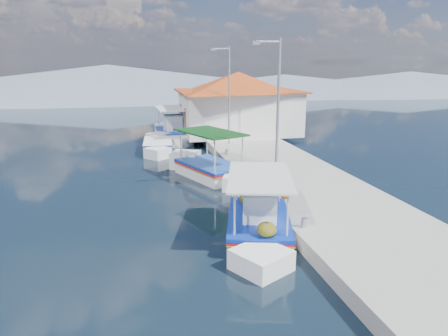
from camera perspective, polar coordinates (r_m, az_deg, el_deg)
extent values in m
plane|color=black|center=(15.48, -6.82, -6.79)|extent=(160.00, 160.00, 0.00)
cube|color=#9D9A93|center=(22.27, 6.85, 0.45)|extent=(5.00, 44.00, 0.50)
cylinder|color=#A5A8AD|center=(13.41, 10.96, -7.39)|extent=(0.20, 0.20, 0.30)
cylinder|color=#A5A8AD|center=(17.85, 4.69, -1.66)|extent=(0.20, 0.20, 0.30)
cylinder|color=#A5A8AD|center=(23.49, 0.43, 2.28)|extent=(0.20, 0.20, 0.30)
cylinder|color=#A5A8AD|center=(29.26, -2.18, 4.68)|extent=(0.20, 0.20, 0.30)
cube|color=white|center=(13.93, 4.78, -8.36)|extent=(2.84, 4.14, 0.82)
cube|color=white|center=(15.91, -0.04, -4.97)|extent=(1.88, 1.88, 0.91)
cube|color=white|center=(12.15, 11.04, -12.14)|extent=(1.82, 1.82, 0.78)
cube|color=#0B2B9A|center=(13.79, 4.82, -6.90)|extent=(2.93, 4.26, 0.05)
cube|color=red|center=(13.81, 4.81, -7.17)|extent=(2.93, 4.26, 0.04)
cube|color=#C79016|center=(13.83, 4.80, -7.40)|extent=(2.93, 4.26, 0.03)
cube|color=#0B2B9A|center=(13.76, 4.82, -6.66)|extent=(2.93, 4.23, 0.04)
cube|color=brown|center=(13.77, 4.82, -6.76)|extent=(2.67, 4.03, 0.04)
cube|color=white|center=(13.40, 5.46, -5.21)|extent=(1.31, 1.37, 0.96)
cube|color=silver|center=(13.25, 5.51, -3.19)|extent=(1.43, 1.48, 0.05)
cylinder|color=beige|center=(14.49, -1.04, -2.73)|extent=(0.06, 0.06, 1.39)
cylinder|color=beige|center=(15.21, 4.11, -1.94)|extent=(0.06, 0.06, 1.39)
cylinder|color=beige|center=(11.90, 5.87, -6.68)|extent=(0.06, 0.06, 1.39)
cylinder|color=beige|center=(12.76, 11.63, -5.43)|extent=(0.06, 0.06, 1.39)
cube|color=silver|center=(13.34, 4.94, -1.19)|extent=(2.93, 4.16, 0.06)
ellipsoid|color=#464A13|center=(14.50, 1.09, -4.57)|extent=(0.66, 0.73, 0.49)
ellipsoid|color=#464A13|center=(15.16, 2.32, -3.89)|extent=(0.56, 0.61, 0.42)
ellipsoid|color=#464A13|center=(12.60, 9.36, -7.89)|extent=(0.59, 0.65, 0.44)
sphere|color=#D56006|center=(14.43, 6.68, -3.09)|extent=(0.35, 0.35, 0.35)
cube|color=white|center=(20.59, -1.86, -0.70)|extent=(3.23, 4.13, 0.93)
cube|color=white|center=(22.89, -0.54, 1.15)|extent=(1.84, 1.84, 1.03)
cube|color=white|center=(18.36, -3.45, -2.59)|extent=(1.79, 1.79, 0.88)
cube|color=#0B2B9A|center=(20.48, -1.87, 0.47)|extent=(3.33, 4.26, 0.06)
cube|color=red|center=(20.50, -1.87, 0.25)|extent=(3.33, 4.26, 0.05)
cube|color=#C79016|center=(20.52, -1.87, 0.07)|extent=(3.33, 4.26, 0.04)
cube|color=#1D4EAF|center=(20.46, -1.87, 0.65)|extent=(3.34, 4.23, 0.05)
cube|color=brown|center=(20.47, -1.87, 0.57)|extent=(3.06, 4.00, 0.05)
cylinder|color=beige|center=(21.94, -3.03, 3.60)|extent=(0.07, 0.07, 1.57)
cylinder|color=beige|center=(21.63, 1.03, 3.46)|extent=(0.07, 0.07, 1.57)
cylinder|color=beige|center=(19.03, -5.20, 1.89)|extent=(0.07, 0.07, 1.57)
cylinder|color=beige|center=(18.67, -0.54, 1.71)|extent=(0.07, 0.07, 1.57)
cube|color=#0C3D13|center=(20.15, -1.91, 4.92)|extent=(3.32, 4.17, 0.07)
cube|color=white|center=(27.03, -9.06, 2.74)|extent=(1.92, 3.32, 0.90)
cube|color=white|center=(29.10, -9.63, 3.77)|extent=(1.72, 1.72, 0.99)
cube|color=white|center=(25.01, -8.43, 1.83)|extent=(1.68, 1.68, 0.85)
cube|color=#0B2B9A|center=(26.95, -9.10, 3.61)|extent=(1.98, 3.42, 0.06)
cube|color=red|center=(26.96, -9.09, 3.45)|extent=(1.98, 3.42, 0.05)
cube|color=#C79016|center=(26.97, -9.08, 3.31)|extent=(1.98, 3.42, 0.04)
cube|color=white|center=(26.93, -9.10, 3.74)|extent=(1.99, 3.39, 0.05)
cube|color=brown|center=(26.94, -9.10, 3.68)|extent=(1.78, 3.25, 0.05)
cube|color=white|center=(30.92, -6.98, 4.30)|extent=(2.28, 4.14, 0.96)
cube|color=white|center=(33.57, -7.25, 5.29)|extent=(2.15, 2.15, 1.06)
cube|color=white|center=(28.35, -6.68, 3.39)|extent=(2.09, 2.09, 0.91)
cube|color=#0B2B9A|center=(30.85, -7.01, 5.11)|extent=(2.35, 4.27, 0.06)
cube|color=red|center=(30.86, -7.00, 4.96)|extent=(2.35, 4.27, 0.05)
cube|color=#C79016|center=(30.87, -7.00, 4.83)|extent=(2.35, 4.27, 0.04)
cube|color=#0B2B9A|center=(30.84, -7.01, 5.24)|extent=(2.37, 4.23, 0.05)
cube|color=brown|center=(30.84, -7.01, 5.18)|extent=(2.11, 4.05, 0.05)
cube|color=white|center=(30.46, -7.01, 6.12)|extent=(1.22, 1.36, 1.11)
cube|color=silver|center=(30.39, -7.04, 7.19)|extent=(1.33, 1.46, 0.06)
cylinder|color=beige|center=(32.38, -8.73, 7.00)|extent=(0.07, 0.07, 1.61)
cylinder|color=beige|center=(32.47, -5.72, 7.11)|extent=(0.07, 0.07, 1.61)
cylinder|color=beige|center=(29.01, -8.55, 6.16)|extent=(0.07, 0.07, 1.61)
cylinder|color=beige|center=(29.10, -5.20, 6.29)|extent=(0.07, 0.07, 1.61)
cube|color=silver|center=(30.63, -7.10, 8.16)|extent=(2.38, 4.15, 0.07)
cube|color=silver|center=(30.54, 1.93, 7.64)|extent=(8.00, 6.00, 3.00)
cube|color=#AC4017|center=(30.40, 1.96, 10.55)|extent=(8.64, 6.48, 0.10)
pyramid|color=#AC4017|center=(30.37, 1.97, 11.77)|extent=(10.49, 10.49, 1.40)
cube|color=brown|center=(28.90, -5.30, 6.21)|extent=(0.06, 1.00, 2.00)
cube|color=#0B2B9A|center=(31.29, -5.90, 7.92)|extent=(0.06, 1.20, 0.90)
cylinder|color=#A5A8AD|center=(17.54, 7.40, 7.49)|extent=(0.12, 0.12, 6.00)
cylinder|color=#A5A8AD|center=(17.28, 6.08, 16.90)|extent=(1.00, 0.08, 0.08)
cube|color=#A5A8AD|center=(17.13, 4.42, 16.79)|extent=(0.30, 0.14, 0.14)
cylinder|color=#A5A8AD|center=(26.15, 0.70, 9.83)|extent=(0.12, 0.12, 6.00)
cylinder|color=#A5A8AD|center=(25.97, -0.40, 16.09)|extent=(1.00, 0.08, 0.08)
cube|color=#A5A8AD|center=(25.87, -1.53, 15.98)|extent=(0.30, 0.14, 0.14)
cone|color=slate|center=(70.56, -15.67, 11.29)|extent=(96.00, 96.00, 5.50)
cone|color=slate|center=(75.25, 8.27, 11.18)|extent=(76.80, 76.80, 3.80)
cone|color=slate|center=(87.18, 24.14, 10.64)|extent=(89.60, 89.60, 4.20)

